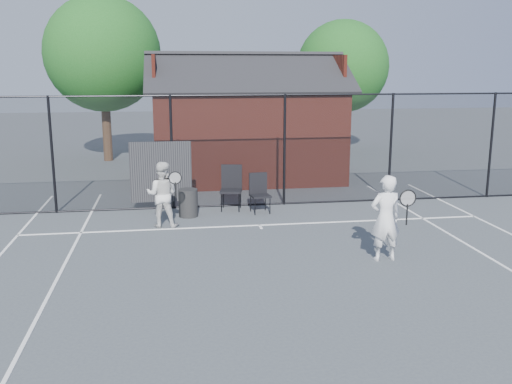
{
  "coord_description": "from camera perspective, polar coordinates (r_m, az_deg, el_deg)",
  "views": [
    {
      "loc": [
        -2.07,
        -9.91,
        3.68
      ],
      "look_at": [
        -0.28,
        1.72,
        1.1
      ],
      "focal_mm": 40.0,
      "sensor_mm": 36.0,
      "label": 1
    }
  ],
  "objects": [
    {
      "name": "chair_left",
      "position": [
        14.63,
        0.43,
        -0.19
      ],
      "size": [
        0.54,
        0.56,
        1.0
      ],
      "primitive_type": "cube",
      "rotation": [
        0.0,
        0.0,
        0.14
      ],
      "color": "black",
      "rests_on": "ground"
    },
    {
      "name": "tree_right",
      "position": [
        25.56,
        8.68,
        12.28
      ],
      "size": [
        3.97,
        3.97,
        5.7
      ],
      "color": "black",
      "rests_on": "ground"
    },
    {
      "name": "chair_right",
      "position": [
        14.92,
        -2.52,
        0.33
      ],
      "size": [
        0.66,
        0.67,
        1.15
      ],
      "primitive_type": "cube",
      "rotation": [
        0.0,
        0.0,
        -0.21
      ],
      "color": "black",
      "rests_on": "ground"
    },
    {
      "name": "court_lines",
      "position": [
        9.57,
        4.51,
        -10.25
      ],
      "size": [
        11.02,
        18.0,
        0.01
      ],
      "color": "white",
      "rests_on": "ground"
    },
    {
      "name": "waste_bin",
      "position": [
        14.4,
        -6.8,
        -1.09
      ],
      "size": [
        0.55,
        0.55,
        0.7
      ],
      "primitive_type": "cylinder",
      "rotation": [
        0.0,
        0.0,
        -0.17
      ],
      "color": "black",
      "rests_on": "ground"
    },
    {
      "name": "clubhouse",
      "position": [
        19.2,
        -1.01,
        6.16
      ],
      "size": [
        6.5,
        4.36,
        4.19
      ],
      "color": "maroon",
      "rests_on": "ground"
    },
    {
      "name": "fence",
      "position": [
        15.18,
        -1.98,
        3.9
      ],
      "size": [
        22.04,
        3.0,
        3.0
      ],
      "color": "black",
      "rests_on": "ground"
    },
    {
      "name": "ground",
      "position": [
        10.77,
        2.89,
        -7.62
      ],
      "size": [
        80.0,
        80.0,
        0.0
      ],
      "primitive_type": "plane",
      "color": "#42474C",
      "rests_on": "ground"
    },
    {
      "name": "player_back",
      "position": [
        13.5,
        -9.37,
        -0.23
      ],
      "size": [
        0.89,
        0.73,
        1.55
      ],
      "color": "silver",
      "rests_on": "ground"
    },
    {
      "name": "player_front",
      "position": [
        11.24,
        12.84,
        -2.55
      ],
      "size": [
        0.77,
        0.57,
        1.68
      ],
      "color": "white",
      "rests_on": "ground"
    },
    {
      "name": "tree_left",
      "position": [
        23.54,
        -15.08,
        13.19
      ],
      "size": [
        4.48,
        4.48,
        6.44
      ],
      "color": "black",
      "rests_on": "ground"
    }
  ]
}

